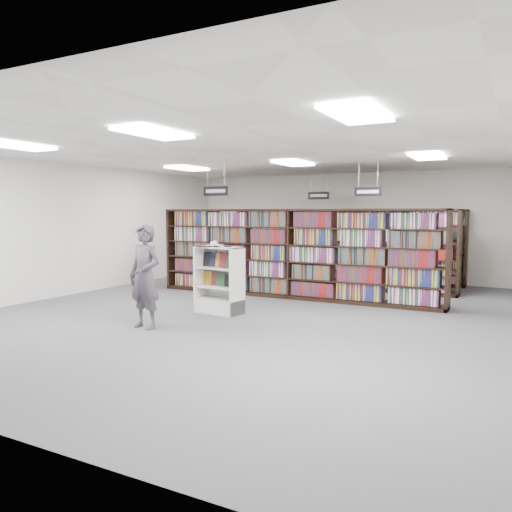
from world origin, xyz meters
The scene contains 19 objects.
floor centered at (0.00, 0.00, 0.00)m, with size 12.00×12.00×0.00m, color #4A4A4E.
ceiling centered at (0.00, 0.00, 3.20)m, with size 10.00×12.00×0.10m, color white.
wall_back centered at (0.00, 6.00, 1.60)m, with size 10.00×0.10×3.20m, color silver.
wall_left centered at (-5.00, 0.00, 1.60)m, with size 0.10×12.00×3.20m, color silver.
bookshelf_row_near centered at (0.00, 2.00, 1.05)m, with size 7.00×0.60×2.10m.
bookshelf_row_mid centered at (0.00, 4.00, 1.05)m, with size 7.00×0.60×2.10m.
bookshelf_row_far centered at (0.00, 5.70, 1.05)m, with size 7.00×0.60×2.10m.
aisle_sign_left centered at (-1.50, 1.00, 2.53)m, with size 0.65×0.02×0.80m.
aisle_sign_right centered at (1.50, 3.00, 2.53)m, with size 0.65×0.02×0.80m.
aisle_sign_center centered at (-0.50, 5.00, 2.53)m, with size 0.65×0.02×0.80m.
troffer_front_left centered at (-3.00, -3.00, 3.16)m, with size 0.60×1.20×0.04m, color white.
troffer_front_center centered at (0.00, -3.00, 3.16)m, with size 0.60×1.20×0.04m, color white.
troffer_front_right centered at (3.00, -3.00, 3.16)m, with size 0.60×1.20×0.04m, color white.
troffer_back_left centered at (-3.00, 2.00, 3.16)m, with size 0.60×1.20×0.04m, color white.
troffer_back_center centered at (0.00, 2.00, 3.16)m, with size 0.60×1.20×0.04m, color white.
troffer_back_right centered at (3.00, 2.00, 3.16)m, with size 0.60×1.20×0.04m, color white.
endcap_display centered at (-0.56, -0.33, 0.47)m, with size 1.01×0.59×1.34m.
open_book centered at (-0.67, -0.37, 1.37)m, with size 0.80×0.65×0.13m.
shopper centered at (-0.99, -2.10, 0.91)m, with size 0.66×0.43×1.82m, color #4D4852.
Camera 1 is at (4.72, -8.78, 2.02)m, focal length 35.00 mm.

